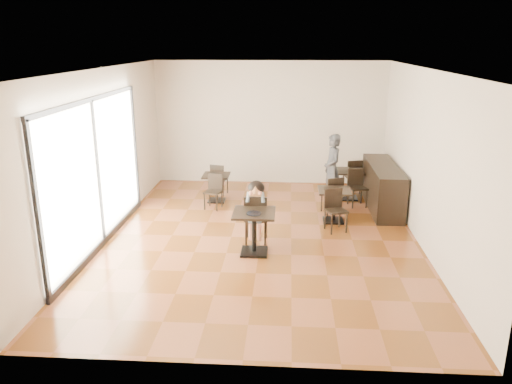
# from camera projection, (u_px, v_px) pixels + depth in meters

# --- Properties ---
(floor) EXTENTS (6.00, 8.00, 0.01)m
(floor) POSITION_uv_depth(u_px,v_px,m) (261.00, 238.00, 9.72)
(floor) COLOR brown
(floor) RESTS_ON ground
(ceiling) EXTENTS (6.00, 8.00, 0.01)m
(ceiling) POSITION_uv_depth(u_px,v_px,m) (262.00, 69.00, 8.79)
(ceiling) COLOR silver
(ceiling) RESTS_ON floor
(wall_back) EXTENTS (6.00, 0.01, 3.20)m
(wall_back) POSITION_uv_depth(u_px,v_px,m) (270.00, 123.00, 13.07)
(wall_back) COLOR beige
(wall_back) RESTS_ON floor
(wall_front) EXTENTS (6.00, 0.01, 3.20)m
(wall_front) POSITION_uv_depth(u_px,v_px,m) (241.00, 240.00, 5.43)
(wall_front) COLOR beige
(wall_front) RESTS_ON floor
(wall_left) EXTENTS (0.01, 8.00, 3.20)m
(wall_left) POSITION_uv_depth(u_px,v_px,m) (103.00, 155.00, 9.44)
(wall_left) COLOR beige
(wall_left) RESTS_ON floor
(wall_right) EXTENTS (0.01, 8.00, 3.20)m
(wall_right) POSITION_uv_depth(u_px,v_px,m) (426.00, 160.00, 9.06)
(wall_right) COLOR beige
(wall_right) RESTS_ON floor
(storefront_window) EXTENTS (0.04, 4.50, 2.60)m
(storefront_window) POSITION_uv_depth(u_px,v_px,m) (96.00, 172.00, 9.02)
(storefront_window) COLOR white
(storefront_window) RESTS_ON floor
(child_table) EXTENTS (0.74, 0.74, 0.78)m
(child_table) POSITION_uv_depth(u_px,v_px,m) (254.00, 233.00, 8.90)
(child_table) COLOR black
(child_table) RESTS_ON floor
(child_chair) EXTENTS (0.42, 0.42, 0.94)m
(child_chair) POSITION_uv_depth(u_px,v_px,m) (256.00, 218.00, 9.41)
(child_chair) COLOR black
(child_chair) RESTS_ON floor
(child) EXTENTS (0.42, 0.59, 1.19)m
(child) POSITION_uv_depth(u_px,v_px,m) (256.00, 212.00, 9.37)
(child) COLOR gray
(child) RESTS_ON child_chair
(plate) EXTENTS (0.26, 0.26, 0.02)m
(plate) POSITION_uv_depth(u_px,v_px,m) (254.00, 213.00, 8.69)
(plate) COLOR black
(plate) RESTS_ON child_table
(pizza_slice) EXTENTS (0.28, 0.21, 0.06)m
(pizza_slice) POSITION_uv_depth(u_px,v_px,m) (255.00, 193.00, 9.06)
(pizza_slice) COLOR tan
(pizza_slice) RESTS_ON child
(adult_patron) EXTENTS (0.52, 0.67, 1.63)m
(adult_patron) POSITION_uv_depth(u_px,v_px,m) (332.00, 169.00, 11.61)
(adult_patron) COLOR #3E3E44
(adult_patron) RESTS_ON floor
(cafe_table_mid) EXTENTS (0.86, 0.86, 0.70)m
(cafe_table_mid) POSITION_uv_depth(u_px,v_px,m) (334.00, 206.00, 10.49)
(cafe_table_mid) COLOR black
(cafe_table_mid) RESTS_ON floor
(cafe_table_left) EXTENTS (0.75, 0.75, 0.65)m
(cafe_table_left) POSITION_uv_depth(u_px,v_px,m) (216.00, 188.00, 11.83)
(cafe_table_left) COLOR black
(cafe_table_left) RESTS_ON floor
(cafe_table_back) EXTENTS (0.81, 0.81, 0.71)m
(cafe_table_back) POSITION_uv_depth(u_px,v_px,m) (349.00, 185.00, 12.01)
(cafe_table_back) COLOR black
(cafe_table_back) RESTS_ON floor
(chair_mid_a) EXTENTS (0.49, 0.49, 0.85)m
(chair_mid_a) POSITION_uv_depth(u_px,v_px,m) (332.00, 195.00, 10.99)
(chair_mid_a) COLOR black
(chair_mid_a) RESTS_ON floor
(chair_mid_b) EXTENTS (0.49, 0.49, 0.85)m
(chair_mid_b) POSITION_uv_depth(u_px,v_px,m) (336.00, 211.00, 9.94)
(chair_mid_b) COLOR black
(chair_mid_b) RESTS_ON floor
(chair_left_a) EXTENTS (0.43, 0.43, 0.79)m
(chair_left_a) POSITION_uv_depth(u_px,v_px,m) (220.00, 179.00, 12.34)
(chair_left_a) COLOR black
(chair_left_a) RESTS_ON floor
(chair_left_b) EXTENTS (0.43, 0.43, 0.79)m
(chair_left_b) POSITION_uv_depth(u_px,v_px,m) (213.00, 192.00, 11.29)
(chair_left_b) COLOR black
(chair_left_b) RESTS_ON floor
(chair_back_a) EXTENTS (0.46, 0.46, 0.86)m
(chair_back_a) POSITION_uv_depth(u_px,v_px,m) (352.00, 176.00, 12.50)
(chair_back_a) COLOR black
(chair_back_a) RESTS_ON floor
(chair_back_b) EXTENTS (0.46, 0.46, 0.86)m
(chair_back_b) POSITION_uv_depth(u_px,v_px,m) (358.00, 188.00, 11.45)
(chair_back_b) COLOR black
(chair_back_b) RESTS_ON floor
(service_counter) EXTENTS (0.60, 2.40, 1.00)m
(service_counter) POSITION_uv_depth(u_px,v_px,m) (382.00, 187.00, 11.32)
(service_counter) COLOR black
(service_counter) RESTS_ON floor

